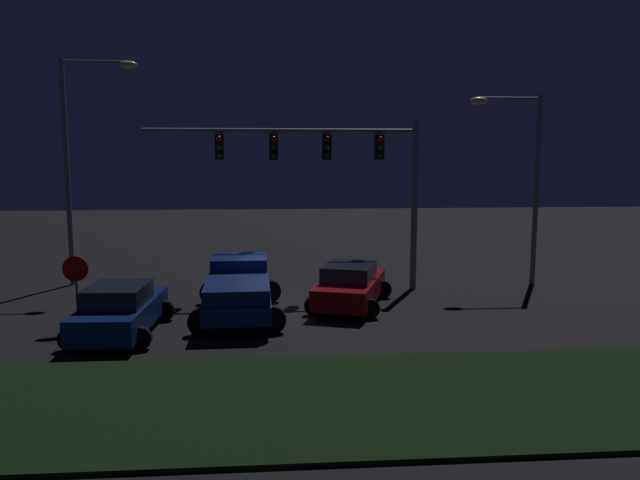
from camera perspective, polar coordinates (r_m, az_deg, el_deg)
ground_plane at (r=21.30m, az=-3.96°, el=-6.28°), size 80.00×80.00×0.00m
grass_median at (r=13.41m, az=-3.58°, el=-14.65°), size 27.79×5.53×0.10m
pickup_truck at (r=20.21m, az=-7.50°, el=-4.19°), size 2.95×5.44×1.80m
car_sedan at (r=21.32m, az=2.79°, el=-4.22°), size 3.32×4.74×1.51m
car_sedan_far at (r=18.89m, az=-17.98°, el=-6.16°), size 2.62×4.48×1.51m
traffic_signal_gantry at (r=23.48m, az=0.72°, el=7.43°), size 10.32×0.56×6.50m
street_lamp_left at (r=26.32m, az=-21.24°, el=8.19°), size 2.98×0.44×8.95m
street_lamp_right at (r=25.96m, az=18.15°, el=6.65°), size 2.93×0.44×7.55m
stop_sign at (r=19.72m, az=-21.61°, el=-3.31°), size 0.76×0.08×2.23m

